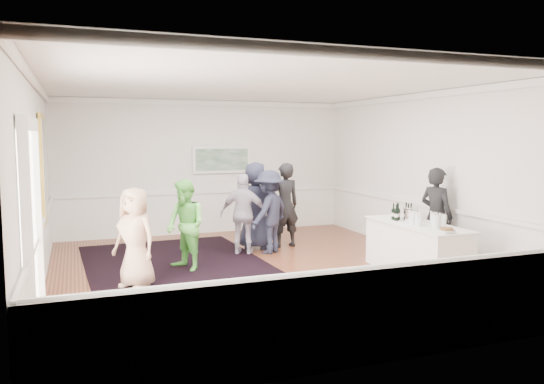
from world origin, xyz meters
name	(u,v)px	position (x,y,z in m)	size (l,w,h in m)	color
floor	(260,271)	(0.00, 0.00, 0.00)	(8.00, 8.00, 0.00)	brown
ceiling	(259,85)	(0.00, 0.00, 3.20)	(7.00, 8.00, 0.02)	white
wall_left	(36,186)	(-3.50, 0.00, 1.60)	(0.02, 8.00, 3.20)	white
wall_right	(430,175)	(3.50, 0.00, 1.60)	(0.02, 8.00, 3.20)	white
wall_back	(205,167)	(0.00, 4.00, 1.60)	(7.00, 0.02, 3.20)	white
wall_front	(390,210)	(0.00, -4.00, 1.60)	(7.00, 0.02, 3.20)	white
wainscoting	(260,243)	(0.00, 0.00, 0.50)	(7.00, 8.00, 1.00)	white
mirror	(44,168)	(-3.45, 1.30, 1.80)	(0.05, 1.25, 1.85)	gold
doorway	(31,217)	(-3.45, -1.90, 1.42)	(0.10, 1.78, 2.56)	white
landscape_painting	(222,159)	(0.40, 3.95, 1.78)	(1.44, 0.06, 0.66)	white
area_rug	(174,262)	(-1.28, 1.19, 0.01)	(3.14, 4.13, 0.02)	black
serving_table	(417,248)	(2.47, -1.06, 0.43)	(0.81, 2.13, 0.86)	white
bartender	(436,216)	(3.20, -0.62, 0.89)	(0.65, 0.43, 1.78)	black
guest_tan	(135,238)	(-2.13, -0.25, 0.78)	(0.76, 0.50, 1.56)	tan
guest_green	(185,225)	(-1.18, 0.53, 0.80)	(0.77, 0.60, 1.59)	#68D856
guest_lilac	(244,214)	(0.15, 1.39, 0.81)	(0.94, 0.39, 1.61)	#B8ABBF
guest_dark_a	(269,212)	(0.67, 1.33, 0.83)	(1.08, 0.62, 1.67)	#1F2234
guest_dark_b	(285,205)	(1.18, 1.78, 0.89)	(0.65, 0.43, 1.79)	black
guest_navy	(256,206)	(0.53, 1.78, 0.91)	(0.89, 0.58, 1.82)	#1F2234
wine_bottles	(402,211)	(2.47, -0.60, 1.02)	(0.40, 0.27, 0.31)	black
juice_pitchers	(429,219)	(2.46, -1.38, 0.98)	(0.39, 0.55, 0.24)	#5FAC3D
ice_bucket	(411,215)	(2.49, -0.85, 0.98)	(0.26, 0.26, 0.24)	silver
nut_bowl	(447,230)	(2.37, -1.95, 0.90)	(0.26, 0.26, 0.08)	white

